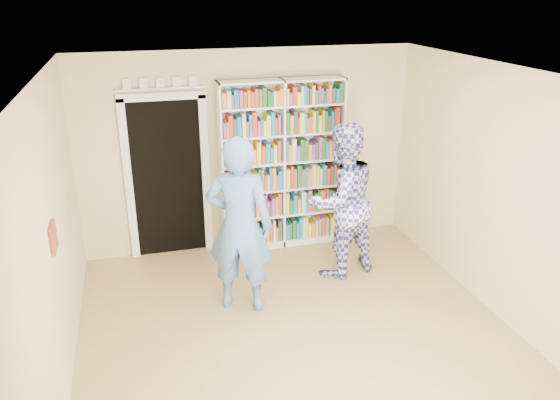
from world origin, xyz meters
name	(u,v)px	position (x,y,z in m)	size (l,w,h in m)	color
floor	(303,344)	(0.00, 0.00, 0.00)	(5.00, 5.00, 0.00)	tan
ceiling	(308,78)	(0.00, 0.00, 2.70)	(5.00, 5.00, 0.00)	white
wall_back	(249,151)	(0.00, 2.50, 1.35)	(4.50, 4.50, 0.00)	beige
wall_left	(49,253)	(-2.25, 0.00, 1.35)	(5.00, 5.00, 0.00)	beige
wall_right	(511,201)	(2.25, 0.00, 1.35)	(5.00, 5.00, 0.00)	beige
bookshelf	(282,165)	(0.42, 2.34, 1.17)	(1.69, 0.32, 2.32)	white
doorway	(167,170)	(-1.10, 2.48, 1.18)	(1.10, 0.08, 2.43)	black
wall_art	(53,237)	(-2.23, 0.20, 1.40)	(0.03, 0.25, 0.25)	maroon
man_blue	(239,226)	(-0.46, 0.87, 1.00)	(0.73, 0.48, 2.01)	#5279B7
man_plaid	(341,201)	(0.90, 1.34, 0.97)	(0.95, 0.74, 1.95)	#303293
paper_sheet	(352,208)	(0.97, 1.16, 0.95)	(0.20, 0.01, 0.28)	white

